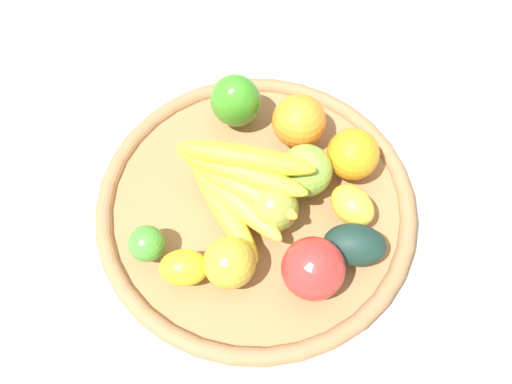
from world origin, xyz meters
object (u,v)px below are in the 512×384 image
object	(u,v)px
lemon_0	(352,206)
bell_pepper	(236,101)
apple_1	(275,206)
avocado	(354,245)
orange_1	(353,154)
lime_0	(147,244)
lemon_1	(184,268)
apple_2	(313,268)
banana_bunch	(235,184)
apple_3	(229,263)
apple_0	(306,171)
orange_0	(299,121)

from	to	relation	value
lemon_0	bell_pepper	size ratio (longest dim) A/B	0.77
apple_1	avocado	size ratio (longest dim) A/B	0.82
orange_1	bell_pepper	xyz separation A→B (m)	(0.17, 0.08, 0.01)
orange_1	lime_0	bearing A→B (deg)	78.04
lemon_1	apple_2	bearing A→B (deg)	-129.79
banana_bunch	lemon_1	xyz separation A→B (m)	(-0.05, 0.11, -0.02)
apple_1	apple_3	xyz separation A→B (m)	(-0.03, 0.09, 0.00)
apple_2	lemon_0	bearing A→B (deg)	-68.72
banana_bunch	apple_1	distance (m)	0.06
apple_0	apple_3	bearing A→B (deg)	105.65
banana_bunch	lemon_0	size ratio (longest dim) A/B	2.87
apple_2	lemon_1	distance (m)	0.16
orange_1	apple_1	size ratio (longest dim) A/B	1.10
apple_0	lime_0	size ratio (longest dim) A/B	1.52
orange_1	banana_bunch	xyz separation A→B (m)	(0.05, 0.16, 0.01)
apple_3	bell_pepper	xyz separation A→B (m)	(0.19, -0.15, 0.01)
orange_1	avocado	xyz separation A→B (m)	(-0.10, 0.08, -0.01)
bell_pepper	lime_0	world-z (taller)	bell_pepper
apple_0	avocado	size ratio (longest dim) A/B	0.90
apple_2	lime_0	distance (m)	0.21
orange_0	lime_0	size ratio (longest dim) A/B	1.63
orange_1	apple_2	world-z (taller)	apple_2
lemon_0	lime_0	world-z (taller)	same
orange_0	lemon_0	xyz separation A→B (m)	(-0.14, 0.02, -0.01)
apple_3	apple_0	distance (m)	0.16
orange_0	apple_0	xyz separation A→B (m)	(-0.07, 0.04, -0.00)
apple_1	lemon_1	bearing A→B (deg)	88.15
apple_1	bell_pepper	bearing A→B (deg)	-19.05
apple_1	apple_0	size ratio (longest dim) A/B	0.91
orange_1	orange_0	xyz separation A→B (m)	(0.09, 0.02, 0.00)
apple_3	orange_0	bearing A→B (deg)	-60.94
lemon_0	avocado	size ratio (longest dim) A/B	0.82
lemon_0	orange_1	bearing A→B (deg)	-41.41
apple_3	lime_0	distance (m)	0.11
apple_0	avocado	xyz separation A→B (m)	(-0.12, 0.02, -0.01)
orange_1	apple_1	world-z (taller)	orange_1
apple_2	orange_0	distance (m)	0.22
lemon_0	lemon_1	xyz separation A→B (m)	(0.06, 0.22, -0.00)
orange_0	apple_0	bearing A→B (deg)	147.27
orange_0	apple_3	xyz separation A→B (m)	(-0.11, 0.20, -0.01)
banana_bunch	avocado	xyz separation A→B (m)	(-0.15, -0.07, -0.02)
apple_3	lime_0	bearing A→B (deg)	37.32
apple_2	apple_3	size ratio (longest dim) A/B	1.18
apple_2	apple_1	distance (m)	0.10
apple_0	banana_bunch	bearing A→B (deg)	68.69
apple_2	lemon_1	bearing A→B (deg)	50.21
apple_1	apple_2	bearing A→B (deg)	169.58
orange_1	apple_3	xyz separation A→B (m)	(-0.03, 0.23, -0.00)
banana_bunch	orange_0	size ratio (longest dim) A/B	2.43
orange_1	orange_0	distance (m)	0.09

